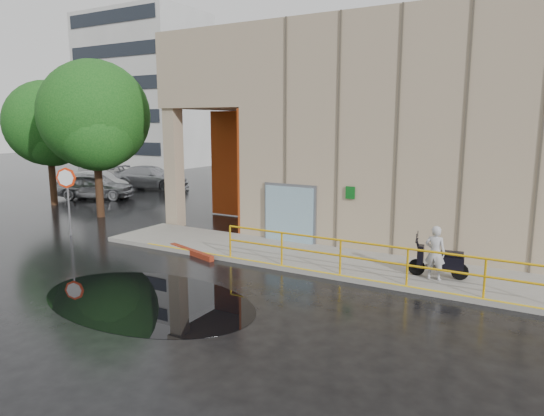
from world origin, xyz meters
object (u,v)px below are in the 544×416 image
Objects in this scene: stop_sign at (67,186)px; tree_near at (95,120)px; person at (435,253)px; scooter at (440,253)px; red_curb at (191,252)px; car_b at (98,183)px; car_a at (95,186)px; car_c at (151,177)px; tree_far at (49,127)px.

tree_near is (-1.86, 3.16, 2.60)m from stop_sign.
person is 0.24m from scooter.
stop_sign reaches higher than scooter.
stop_sign reaches higher than red_curb.
scooter is 0.38× the size of car_b.
red_curb is at bearing -179.76° from scooter.
car_b is (-13.91, 8.05, 0.63)m from red_curb.
person is 21.36m from car_a.
stop_sign is 0.37× the size of tree_near.
car_a is at bearing 151.72° from red_curb.
person reaches higher than car_b.
car_c is at bearing -24.45° from person.
red_curb is 0.33× the size of tree_near.
person is at bearing -117.89° from scooter.
person is at bearing 6.75° from red_curb.
stop_sign is at bearing 7.51° from person.
tree_far reaches higher than car_c.
person reaches higher than scooter.
person is 0.21× the size of tree_near.
car_a is at bearing 156.52° from scooter.
person is at bearing -7.55° from tree_near.
tree_near is (-15.65, 2.07, 3.65)m from person.
stop_sign is at bearing -32.57° from tree_far.
scooter is (0.08, 0.23, -0.04)m from person.
car_b is 3.79m from car_c.
tree_far reaches higher than stop_sign.
red_curb is at bearing -143.06° from car_c.
car_c is at bearing 137.81° from red_curb.
red_curb is 17.44m from car_c.
scooter is 0.23× the size of tree_near.
stop_sign is at bearing 177.34° from scooter.
car_a reaches higher than red_curb.
car_b is at bearing 153.83° from car_c.
scooter reaches higher than red_curb.
scooter is 0.61× the size of stop_sign.
person is 0.34× the size of car_a.
stop_sign reaches higher than car_c.
tree_near is at bearing 119.09° from stop_sign.
tree_near reaches higher than scooter.
car_c is (-0.19, 4.86, 0.00)m from car_a.
stop_sign is 1.13× the size of red_curb.
car_c reaches higher than scooter.
tree_near is at bearing -4.52° from person.
tree_near is at bearing -160.65° from car_c.
tree_far is (0.14, -7.53, 3.44)m from car_c.
stop_sign is at bearing -130.98° from car_b.
car_c is at bearing -10.29° from car_b.
tree_near reaches higher than car_c.
red_curb is 0.36× the size of tree_far.
red_curb is at bearing 9.77° from person.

